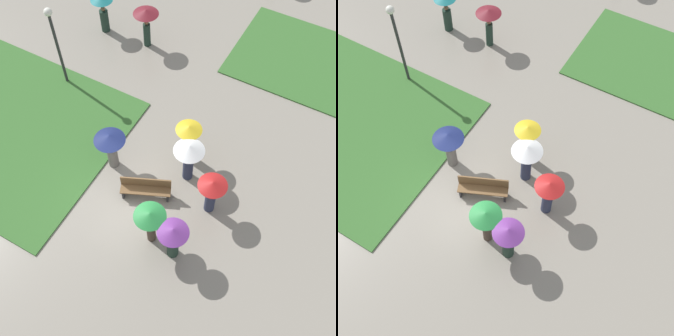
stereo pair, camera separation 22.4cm
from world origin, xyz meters
TOP-DOWN VIEW (x-y plane):
  - ground_plane at (0.00, 0.00)m, footprint 90.00×90.00m
  - lawn_patch_near at (-6.10, 0.39)m, footprint 9.18×7.61m
  - park_bench at (0.52, 0.44)m, footprint 1.82×1.12m
  - lamp_post at (-5.35, 3.60)m, footprint 0.32×0.32m
  - crowd_person_red at (2.76, 1.03)m, footprint 1.01×1.01m
  - crowd_person_yellow at (1.05, 2.62)m, footprint 0.96×0.96m
  - crowd_person_navy at (-1.22, 0.98)m, footprint 1.14×1.14m
  - crowd_person_white at (1.47, 1.85)m, footprint 1.10×1.10m
  - crowd_person_green at (1.54, -0.94)m, footprint 1.05×1.05m
  - crowd_person_purple at (2.43, -1.07)m, footprint 1.01×1.01m
  - lone_walker_mid_plaza at (-5.73, 7.22)m, footprint 1.02×1.02m
  - lone_walker_near_lawn at (-3.49, 7.32)m, footprint 1.14×1.14m

SIDE VIEW (x-z plane):
  - ground_plane at x=0.00m, z-range 0.00..0.00m
  - lawn_patch_near at x=-6.10m, z-range 0.00..0.06m
  - park_bench at x=0.52m, z-range 0.02..0.92m
  - lone_walker_mid_plaza at x=-5.73m, z-range 0.26..2.09m
  - crowd_person_yellow at x=1.05m, z-range 0.26..2.15m
  - crowd_person_red at x=2.76m, z-range 0.33..2.15m
  - crowd_person_purple at x=2.43m, z-range 0.33..2.24m
  - crowd_person_navy at x=-1.22m, z-range 0.41..2.21m
  - crowd_person_green at x=1.54m, z-range 0.42..2.30m
  - crowd_person_white at x=1.47m, z-range 0.41..2.34m
  - lone_walker_near_lawn at x=-3.49m, z-range 0.45..2.34m
  - lamp_post at x=-5.35m, z-range 0.59..4.31m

